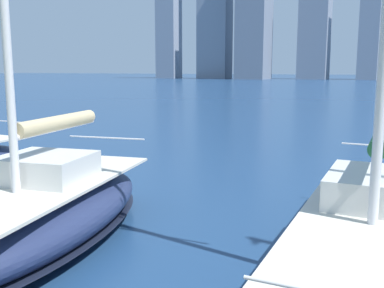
{
  "coord_description": "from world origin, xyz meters",
  "views": [
    {
      "loc": [
        -2.87,
        0.96,
        3.62
      ],
      "look_at": [
        0.71,
        -6.71,
        2.2
      ],
      "focal_mm": 42.0,
      "sensor_mm": 36.0,
      "label": 1
    }
  ],
  "objects": [
    {
      "name": "city_skyline",
      "position": [
        6.96,
        -160.44,
        20.43
      ],
      "size": [
        164.67,
        24.85,
        53.66
      ],
      "color": "#8F99A8",
      "rests_on": "ground"
    },
    {
      "name": "sailboat_forest",
      "position": [
        -2.59,
        -7.19,
        0.67
      ],
      "size": [
        2.93,
        9.4,
        10.75
      ],
      "color": "white",
      "rests_on": "ground"
    },
    {
      "name": "sailboat_tan",
      "position": [
        3.82,
        -5.77,
        0.72
      ],
      "size": [
        4.16,
        7.83,
        10.6
      ],
      "color": "navy",
      "rests_on": "ground"
    }
  ]
}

